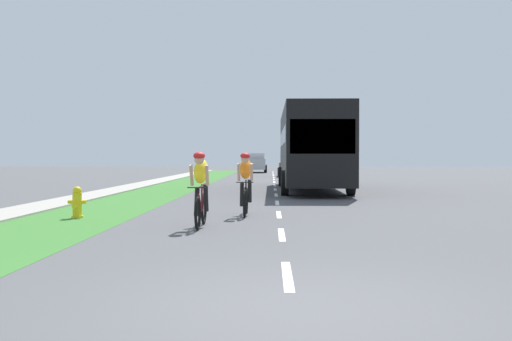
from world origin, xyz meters
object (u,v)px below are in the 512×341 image
object	(u,v)px
cyclist_lead	(201,189)
sedan_maroon	(291,166)
cyclist_trailing	(246,183)
bus_black	(311,145)
suv_silver	(255,162)
fire_hydrant_yellow	(77,203)

from	to	relation	value
cyclist_lead	sedan_maroon	size ratio (longest dim) A/B	0.40
cyclist_trailing	bus_black	distance (m)	11.49
cyclist_trailing	suv_silver	world-z (taller)	suv_silver
cyclist_lead	cyclist_trailing	xyz separation A→B (m)	(0.83, 2.41, 0.00)
cyclist_trailing	sedan_maroon	bearing A→B (deg)	85.64
bus_black	suv_silver	world-z (taller)	bus_black
cyclist_lead	bus_black	world-z (taller)	bus_black
fire_hydrant_yellow	bus_black	world-z (taller)	bus_black
sedan_maroon	suv_silver	world-z (taller)	suv_silver
bus_black	suv_silver	bearing A→B (deg)	96.53
fire_hydrant_yellow	suv_silver	world-z (taller)	suv_silver
cyclist_lead	suv_silver	distance (m)	41.71
cyclist_lead	cyclist_trailing	size ratio (longest dim) A/B	1.00
cyclist_trailing	fire_hydrant_yellow	bearing A→B (deg)	-170.25
bus_black	sedan_maroon	xyz separation A→B (m)	(-0.27, 16.96, -1.21)
cyclist_lead	sedan_maroon	world-z (taller)	cyclist_lead
bus_black	fire_hydrant_yellow	bearing A→B (deg)	-118.53
suv_silver	fire_hydrant_yellow	bearing A→B (deg)	-94.61
suv_silver	bus_black	bearing A→B (deg)	-83.47
sedan_maroon	suv_silver	size ratio (longest dim) A/B	0.91
cyclist_trailing	sedan_maroon	xyz separation A→B (m)	(2.15, 28.13, -0.04)
cyclist_lead	suv_silver	bearing A→B (deg)	89.96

